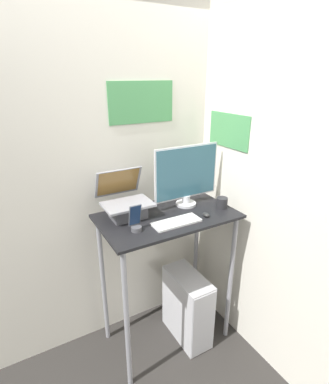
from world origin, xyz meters
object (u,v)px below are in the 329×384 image
computer_tower (187,307)px  mouse (206,215)px  cell_phone (136,223)px  laptop (126,205)px  monitor (187,176)px  keyboard (177,222)px

computer_tower → mouse: bearing=-50.2°
mouse → computer_tower: (-0.07, 0.09, -0.85)m
computer_tower → cell_phone: bearing=-176.5°
laptop → computer_tower: bearing=-25.5°
laptop → mouse: size_ratio=5.38×
mouse → computer_tower: mouse is taller
monitor → mouse: size_ratio=8.54×
laptop → monitor: (0.47, -0.04, 0.14)m
keyboard → computer_tower: size_ratio=0.57×
cell_phone → computer_tower: cell_phone is taller
mouse → cell_phone: 0.52m
keyboard → cell_phone: (-0.28, 0.04, 0.05)m
laptop → computer_tower: laptop is taller
monitor → computer_tower: size_ratio=0.90×
laptop → keyboard: size_ratio=1.00×
laptop → cell_phone: laptop is taller
keyboard → mouse: bearing=-4.2°
monitor → keyboard: monitor is taller
mouse → cell_phone: size_ratio=0.35×
monitor → mouse: monitor is taller
keyboard → computer_tower: bearing=23.0°
cell_phone → mouse: bearing=-6.5°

